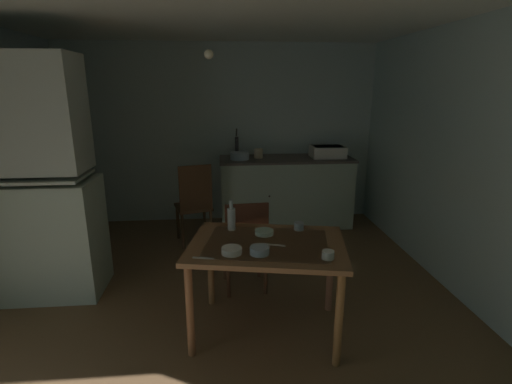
# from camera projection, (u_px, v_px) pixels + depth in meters

# --- Properties ---
(ground_plane) EXTENTS (5.40, 5.40, 0.00)m
(ground_plane) POSITION_uv_depth(u_px,v_px,m) (224.00, 299.00, 3.45)
(ground_plane) COLOR brown
(wall_back) EXTENTS (4.31, 0.10, 2.41)m
(wall_back) POSITION_uv_depth(u_px,v_px,m) (220.00, 135.00, 5.29)
(wall_back) COLOR silver
(wall_back) RESTS_ON ground
(wall_right) EXTENTS (0.10, 4.50, 2.41)m
(wall_right) POSITION_uv_depth(u_px,v_px,m) (470.00, 164.00, 3.32)
(wall_right) COLOR silver
(wall_right) RESTS_ON ground
(ceiling_slab) EXTENTS (4.31, 4.50, 0.10)m
(ceiling_slab) POSITION_uv_depth(u_px,v_px,m) (217.00, 0.00, 2.79)
(ceiling_slab) COLOR silver
(hutch_cabinet) EXTENTS (0.97, 0.57, 2.12)m
(hutch_cabinet) POSITION_uv_depth(u_px,v_px,m) (37.00, 189.00, 3.33)
(hutch_cabinet) COLOR #A8BAAA
(hutch_cabinet) RESTS_ON ground
(counter_cabinet) EXTENTS (1.77, 0.64, 0.93)m
(counter_cabinet) POSITION_uv_depth(u_px,v_px,m) (286.00, 191.00, 5.21)
(counter_cabinet) COLOR #A8BAAA
(counter_cabinet) RESTS_ON ground
(sink_basin) EXTENTS (0.44, 0.34, 0.15)m
(sink_basin) POSITION_uv_depth(u_px,v_px,m) (327.00, 151.00, 5.11)
(sink_basin) COLOR white
(sink_basin) RESTS_ON counter_cabinet
(hand_pump) EXTENTS (0.05, 0.27, 0.39)m
(hand_pump) POSITION_uv_depth(u_px,v_px,m) (237.00, 145.00, 5.02)
(hand_pump) COLOR #232328
(hand_pump) RESTS_ON counter_cabinet
(mixing_bowl_counter) EXTENTS (0.25, 0.25, 0.09)m
(mixing_bowl_counter) POSITION_uv_depth(u_px,v_px,m) (240.00, 156.00, 4.97)
(mixing_bowl_counter) COLOR #9EB2C6
(mixing_bowl_counter) RESTS_ON counter_cabinet
(stoneware_crock) EXTENTS (0.12, 0.12, 0.12)m
(stoneware_crock) POSITION_uv_depth(u_px,v_px,m) (258.00, 153.00, 5.06)
(stoneware_crock) COLOR beige
(stoneware_crock) RESTS_ON counter_cabinet
(dining_table) EXTENTS (1.27, 1.00, 0.74)m
(dining_table) POSITION_uv_depth(u_px,v_px,m) (267.00, 255.00, 2.84)
(dining_table) COLOR brown
(dining_table) RESTS_ON ground
(chair_far_side) EXTENTS (0.43, 0.43, 0.88)m
(chair_far_side) POSITION_uv_depth(u_px,v_px,m) (245.00, 242.00, 3.48)
(chair_far_side) COLOR #4F2E1C
(chair_far_side) RESTS_ON ground
(chair_by_counter) EXTENTS (0.49, 0.49, 0.99)m
(chair_by_counter) POSITION_uv_depth(u_px,v_px,m) (194.00, 203.00, 4.52)
(chair_by_counter) COLOR #492F1D
(chair_by_counter) RESTS_ON ground
(serving_bowl_wide) EXTENTS (0.15, 0.15, 0.03)m
(serving_bowl_wide) POSITION_uv_depth(u_px,v_px,m) (264.00, 232.00, 2.98)
(serving_bowl_wide) COLOR #ADD1C1
(serving_bowl_wide) RESTS_ON dining_table
(soup_bowl_small) EXTENTS (0.14, 0.14, 0.04)m
(soup_bowl_small) POSITION_uv_depth(u_px,v_px,m) (232.00, 251.00, 2.63)
(soup_bowl_small) COLOR white
(soup_bowl_small) RESTS_ON dining_table
(sauce_dish) EXTENTS (0.14, 0.14, 0.05)m
(sauce_dish) POSITION_uv_depth(u_px,v_px,m) (260.00, 250.00, 2.63)
(sauce_dish) COLOR #9EB2C6
(sauce_dish) RESTS_ON dining_table
(mug_tall) EXTENTS (0.08, 0.08, 0.06)m
(mug_tall) POSITION_uv_depth(u_px,v_px,m) (299.00, 226.00, 3.07)
(mug_tall) COLOR #9EB2C6
(mug_tall) RESTS_ON dining_table
(teacup_cream) EXTENTS (0.08, 0.08, 0.06)m
(teacup_cream) POSITION_uv_depth(u_px,v_px,m) (328.00, 255.00, 2.55)
(teacup_cream) COLOR white
(teacup_cream) RESTS_ON dining_table
(glass_bottle) EXTENTS (0.06, 0.06, 0.25)m
(glass_bottle) POSITION_uv_depth(u_px,v_px,m) (231.00, 218.00, 3.06)
(glass_bottle) COLOR #B7BCC1
(glass_bottle) RESTS_ON dining_table
(table_knife) EXTENTS (0.19, 0.08, 0.00)m
(table_knife) POSITION_uv_depth(u_px,v_px,m) (272.00, 245.00, 2.78)
(table_knife) COLOR silver
(table_knife) RESTS_ON dining_table
(teaspoon_near_bowl) EXTENTS (0.15, 0.05, 0.00)m
(teaspoon_near_bowl) POSITION_uv_depth(u_px,v_px,m) (203.00, 258.00, 2.57)
(teaspoon_near_bowl) COLOR beige
(teaspoon_near_bowl) RESTS_ON dining_table
(pendant_bulb) EXTENTS (0.08, 0.08, 0.08)m
(pendant_bulb) POSITION_uv_depth(u_px,v_px,m) (209.00, 54.00, 3.20)
(pendant_bulb) COLOR #F9EFCC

